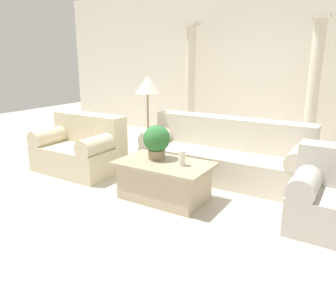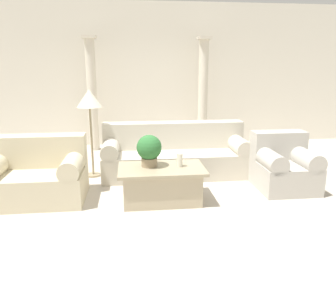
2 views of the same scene
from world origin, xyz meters
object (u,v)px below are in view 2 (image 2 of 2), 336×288
(armchair, at_px, (283,165))
(sofa_long, at_px, (175,154))
(floor_lamp, at_px, (89,102))
(loveseat, at_px, (37,174))
(potted_plant, at_px, (149,149))
(coffee_table, at_px, (162,184))

(armchair, bearing_deg, sofa_long, 151.76)
(floor_lamp, xyz_separation_m, armchair, (2.94, -0.87, -0.89))
(sofa_long, xyz_separation_m, armchair, (1.55, -0.83, 0.01))
(armchair, bearing_deg, loveseat, -179.42)
(loveseat, xyz_separation_m, armchair, (3.60, 0.04, -0.00))
(loveseat, bearing_deg, potted_plant, -6.82)
(sofa_long, distance_m, coffee_table, 1.19)
(potted_plant, distance_m, armchair, 2.09)
(armchair, bearing_deg, potted_plant, -173.79)
(loveseat, height_order, coffee_table, loveseat)
(coffee_table, distance_m, potted_plant, 0.51)
(loveseat, relative_size, floor_lamp, 0.90)
(coffee_table, bearing_deg, floor_lamp, 131.91)
(potted_plant, bearing_deg, loveseat, 173.18)
(potted_plant, xyz_separation_m, armchair, (2.05, 0.22, -0.36))
(floor_lamp, bearing_deg, loveseat, -126.12)
(potted_plant, bearing_deg, armchair, 6.21)
(sofa_long, bearing_deg, loveseat, -157.08)
(armchair, bearing_deg, floor_lamp, 163.51)
(sofa_long, xyz_separation_m, loveseat, (-2.05, -0.87, 0.01))
(coffee_table, bearing_deg, armchair, 9.12)
(sofa_long, relative_size, loveseat, 1.86)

